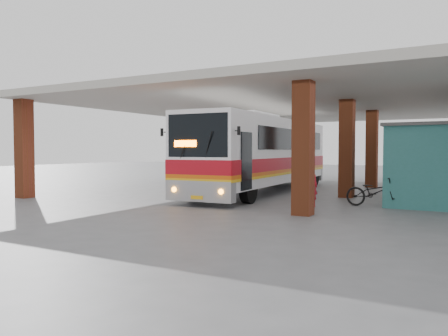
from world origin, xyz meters
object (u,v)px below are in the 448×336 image
motorcycle (375,192)px  pedestrian (310,186)px  coach_bus (263,154)px  red_chair (403,182)px

motorcycle → pedestrian: (-2.13, -1.05, 0.20)m
coach_bus → pedestrian: bearing=-50.6°
coach_bus → red_chair: coach_bus is taller
coach_bus → motorcycle: bearing=-30.8°
motorcycle → red_chair: 8.75m
coach_bus → pedestrian: size_ratio=8.81×
red_chair → pedestrian: bearing=-119.3°
coach_bus → pedestrian: coach_bus is taller
motorcycle → pedestrian: pedestrian is taller
pedestrian → red_chair: pedestrian is taller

